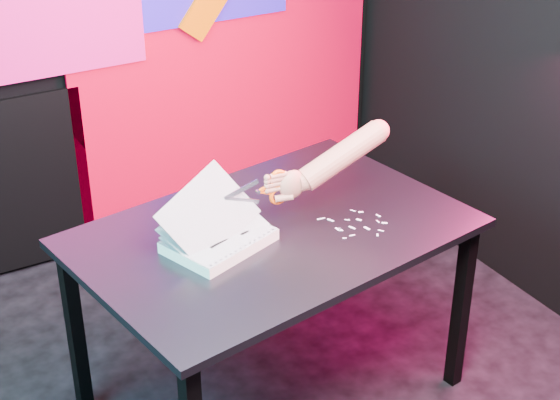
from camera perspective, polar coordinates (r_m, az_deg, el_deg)
room at (r=2.60m, az=-2.18°, el=7.76°), size 3.01×3.01×2.71m
backdrop at (r=4.02m, az=-11.22°, el=8.90°), size 2.88×0.05×2.08m
work_table at (r=3.04m, az=-0.52°, el=-3.22°), size 1.46×1.09×0.75m
printout_stack at (r=2.89m, az=-4.10°, el=-2.62°), size 0.42×0.34×0.26m
scissors at (r=2.97m, az=-0.41°, el=0.79°), size 0.24×0.03×0.14m
hand_forearm at (r=3.03m, az=3.59°, el=2.68°), size 0.47×0.12×0.24m
paper_clippings at (r=3.04m, az=4.99°, el=-1.59°), size 0.21×0.21×0.00m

